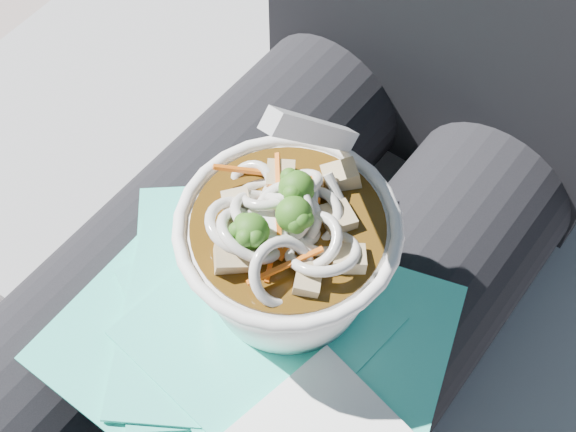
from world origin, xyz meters
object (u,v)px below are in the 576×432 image
Objects in this scene: lap at (262,312)px; udon_bowl at (287,248)px; person_body at (326,227)px; plastic_bag at (251,318)px; stone_ledge at (343,341)px.

udon_bowl is at bearing -11.99° from lap.
lap is at bearing -90.00° from person_body.
plastic_bag is at bearing -79.55° from person_body.
udon_bowl is at bearing -71.74° from person_body.
person_body reaches higher than plastic_bag.
plastic_bag is 0.07m from udon_bowl.
stone_ledge is at bearing 90.00° from lap.
stone_ledge is at bearing 90.00° from person_body.
lap is 0.15m from udon_bowl.
udon_bowl is at bearing -78.22° from stone_ledge.
lap is at bearing 168.01° from udon_bowl.
stone_ledge is 5.22× the size of udon_bowl.
udon_bowl is (0.03, -0.01, 0.15)m from lap.
lap is at bearing 121.31° from plastic_bag.
lap is (0.00, -0.15, 0.32)m from stone_ledge.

